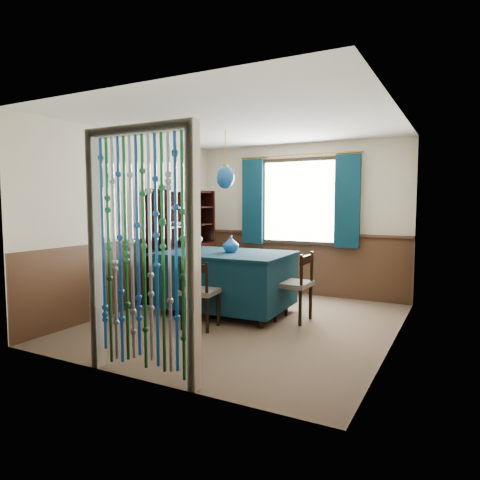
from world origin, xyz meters
The scene contains 22 objects.
floor centered at (0.00, 0.00, 0.00)m, with size 4.00×4.00×0.00m, color brown.
ceiling centered at (0.00, 0.00, 2.50)m, with size 4.00×4.00×0.00m, color silver.
wall_back centered at (0.00, 2.00, 1.25)m, with size 3.60×3.60×0.00m, color beige.
wall_front centered at (0.00, -2.00, 1.25)m, with size 3.60×3.60×0.00m, color beige.
wall_left centered at (-1.80, 0.00, 1.25)m, with size 4.00×4.00×0.00m, color beige.
wall_right centered at (1.80, 0.00, 1.25)m, with size 4.00×4.00×0.00m, color beige.
wainscot_back centered at (0.00, 1.99, 0.50)m, with size 3.60×3.60×0.00m, color #472B1B.
wainscot_front centered at (0.00, -1.99, 0.50)m, with size 3.60×3.60×0.00m, color #472B1B.
wainscot_left centered at (-1.79, 0.00, 0.50)m, with size 4.00×4.00×0.00m, color #472B1B.
wainscot_right centered at (1.79, 0.00, 0.50)m, with size 4.00×4.00×0.00m, color #472B1B.
window centered at (0.00, 1.95, 1.55)m, with size 1.32×0.12×1.42m, color black.
doorway centered at (0.00, -1.94, 1.05)m, with size 1.16×0.12×2.18m, color silver, non-canonical shape.
dining_table centered at (-0.45, 0.30, 0.49)m, with size 1.80×1.28×0.85m.
chair_near centered at (-0.37, -0.49, 0.45)m, with size 0.46×0.44×0.84m.
chair_far centered at (-0.51, 1.03, 0.44)m, with size 0.48×0.47×0.82m.
chair_left centered at (-1.43, 0.26, 0.45)m, with size 0.49×0.50×0.85m.
chair_right centered at (0.54, 0.37, 0.48)m, with size 0.44×0.46×0.90m.
sideboard centered at (-1.55, 0.83, 0.60)m, with size 0.51×1.34×1.73m.
pendant_lamp centered at (-0.45, 0.30, 1.88)m, with size 0.25×0.25×0.78m.
vase_table centered at (-0.38, 0.32, 0.96)m, with size 0.20×0.20×0.21m, color navy.
bowl_shelf centered at (-1.49, 0.55, 1.21)m, with size 0.23×0.23×0.06m, color beige.
vase_sideboard centered at (-1.49, 1.18, 0.96)m, with size 0.18×0.18×0.19m, color beige.
Camera 1 is at (2.46, -4.76, 1.52)m, focal length 32.00 mm.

